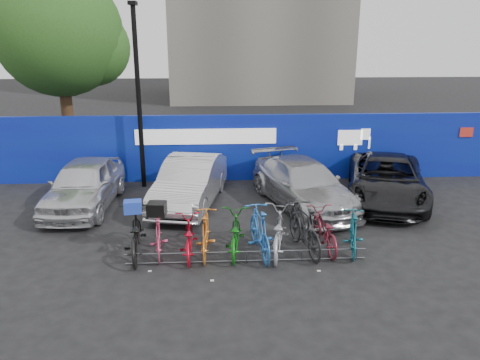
{
  "coord_description": "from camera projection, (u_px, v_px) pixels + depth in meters",
  "views": [
    {
      "loc": [
        -0.7,
        -10.43,
        5.05
      ],
      "look_at": [
        -0.01,
        2.0,
        1.22
      ],
      "focal_mm": 35.0,
      "sensor_mm": 36.0,
      "label": 1
    }
  ],
  "objects": [
    {
      "name": "hoarding",
      "position": [
        234.0,
        148.0,
        16.85
      ],
      "size": [
        22.0,
        0.18,
        2.4
      ],
      "color": "#0B2B99",
      "rests_on": "ground"
    },
    {
      "name": "bike_5",
      "position": [
        260.0,
        231.0,
        11.18
      ],
      "size": [
        0.82,
        2.04,
        1.19
      ],
      "primitive_type": "imported",
      "rotation": [
        0.0,
        0.0,
        3.28
      ],
      "color": "blue",
      "rests_on": "ground"
    },
    {
      "name": "car_2",
      "position": [
        303.0,
        184.0,
        14.39
      ],
      "size": [
        3.25,
        5.16,
        1.39
      ],
      "primitive_type": "imported",
      "rotation": [
        0.0,
        0.0,
        0.29
      ],
      "color": "#A8A9AE",
      "rests_on": "ground"
    },
    {
      "name": "car_0",
      "position": [
        84.0,
        184.0,
        14.22
      ],
      "size": [
        1.95,
        4.45,
        1.49
      ],
      "primitive_type": "imported",
      "rotation": [
        0.0,
        0.0,
        -0.04
      ],
      "color": "silver",
      "rests_on": "ground"
    },
    {
      "name": "bike_0",
      "position": [
        135.0,
        234.0,
        11.12
      ],
      "size": [
        0.96,
        2.16,
        1.1
      ],
      "primitive_type": "imported",
      "rotation": [
        0.0,
        0.0,
        3.25
      ],
      "color": "black",
      "rests_on": "ground"
    },
    {
      "name": "bike_6",
      "position": [
        278.0,
        232.0,
        11.27
      ],
      "size": [
        1.1,
        2.16,
        1.08
      ],
      "primitive_type": "imported",
      "rotation": [
        0.0,
        0.0,
        2.95
      ],
      "color": "#A4A5AC",
      "rests_on": "ground"
    },
    {
      "name": "ground",
      "position": [
        245.0,
        251.0,
        11.48
      ],
      "size": [
        100.0,
        100.0,
        0.0
      ],
      "primitive_type": "plane",
      "color": "black",
      "rests_on": "ground"
    },
    {
      "name": "car_3",
      "position": [
        386.0,
        179.0,
        14.84
      ],
      "size": [
        3.71,
        5.53,
        1.41
      ],
      "primitive_type": "imported",
      "rotation": [
        0.0,
        0.0,
        -0.29
      ],
      "color": "black",
      "rests_on": "ground"
    },
    {
      "name": "cargo_topcase",
      "position": [
        157.0,
        209.0,
        11.02
      ],
      "size": [
        0.46,
        0.42,
        0.31
      ],
      "primitive_type": "cube",
      "rotation": [
        0.0,
        0.0,
        -0.11
      ],
      "color": "black",
      "rests_on": "bike_1"
    },
    {
      "name": "bike_7",
      "position": [
        305.0,
        228.0,
        11.3
      ],
      "size": [
        0.95,
        2.09,
        1.21
      ],
      "primitive_type": "imported",
      "rotation": [
        0.0,
        0.0,
        3.34
      ],
      "color": "black",
      "rests_on": "ground"
    },
    {
      "name": "bike_9",
      "position": [
        353.0,
        232.0,
        11.33
      ],
      "size": [
        0.85,
        1.76,
        1.02
      ],
      "primitive_type": "imported",
      "rotation": [
        0.0,
        0.0,
        2.91
      ],
      "color": "#135D6C",
      "rests_on": "ground"
    },
    {
      "name": "lamppost",
      "position": [
        138.0,
        92.0,
        15.5
      ],
      "size": [
        0.25,
        0.5,
        6.11
      ],
      "color": "black",
      "rests_on": "ground"
    },
    {
      "name": "tree",
      "position": [
        65.0,
        36.0,
        19.22
      ],
      "size": [
        5.4,
        5.2,
        7.8
      ],
      "color": "#382314",
      "rests_on": "ground"
    },
    {
      "name": "bike_2",
      "position": [
        188.0,
        238.0,
        11.13
      ],
      "size": [
        0.69,
        1.79,
        0.93
      ],
      "primitive_type": "imported",
      "rotation": [
        0.0,
        0.0,
        3.18
      ],
      "color": "red",
      "rests_on": "ground"
    },
    {
      "name": "cargo_crate",
      "position": [
        133.0,
        207.0,
        10.91
      ],
      "size": [
        0.44,
        0.36,
        0.29
      ],
      "primitive_type": "cube",
      "rotation": [
        0.0,
        0.0,
        0.12
      ],
      "color": "blue",
      "rests_on": "bike_0"
    },
    {
      "name": "bike_8",
      "position": [
        324.0,
        230.0,
        11.49
      ],
      "size": [
        0.8,
        1.91,
        0.98
      ],
      "primitive_type": "imported",
      "rotation": [
        0.0,
        0.0,
        3.23
      ],
      "color": "maroon",
      "rests_on": "ground"
    },
    {
      "name": "bike_1",
      "position": [
        158.0,
        234.0,
        11.21
      ],
      "size": [
        0.66,
        1.71,
        1.0
      ],
      "primitive_type": "imported",
      "rotation": [
        0.0,
        0.0,
        3.26
      ],
      "color": "#D84872",
      "rests_on": "ground"
    },
    {
      "name": "bike_4",
      "position": [
        235.0,
        234.0,
        11.27
      ],
      "size": [
        0.82,
        1.94,
        0.99
      ],
      "primitive_type": "imported",
      "rotation": [
        0.0,
        0.0,
        3.06
      ],
      "color": "#106912",
      "rests_on": "ground"
    },
    {
      "name": "car_1",
      "position": [
        190.0,
        182.0,
        14.48
      ],
      "size": [
        2.41,
        4.68,
        1.47
      ],
      "primitive_type": "imported",
      "rotation": [
        0.0,
        0.0,
        -0.2
      ],
      "color": "#B9B8BD",
      "rests_on": "ground"
    },
    {
      "name": "bike_3",
      "position": [
        206.0,
        233.0,
        11.17
      ],
      "size": [
        0.59,
        1.82,
        1.08
      ],
      "primitive_type": "imported",
      "rotation": [
        0.0,
        0.0,
        3.1
      ],
      "color": "orange",
      "rests_on": "ground"
    },
    {
      "name": "bike_rack",
      "position": [
        246.0,
        256.0,
        10.86
      ],
      "size": [
        5.6,
        0.03,
        0.3
      ],
      "color": "#595B60",
      "rests_on": "ground"
    }
  ]
}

